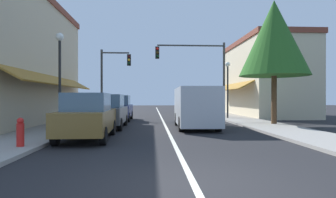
# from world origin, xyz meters

# --- Properties ---
(ground_plane) EXTENTS (80.00, 80.00, 0.00)m
(ground_plane) POSITION_xyz_m (0.00, 18.00, 0.00)
(ground_plane) COLOR black
(sidewalk_left) EXTENTS (2.60, 56.00, 0.12)m
(sidewalk_left) POSITION_xyz_m (-5.50, 18.00, 0.06)
(sidewalk_left) COLOR gray
(sidewalk_left) RESTS_ON ground
(sidewalk_right) EXTENTS (2.60, 56.00, 0.12)m
(sidewalk_right) POSITION_xyz_m (5.50, 18.00, 0.06)
(sidewalk_right) COLOR gray
(sidewalk_right) RESTS_ON ground
(lane_center_stripe) EXTENTS (0.14, 52.00, 0.01)m
(lane_center_stripe) POSITION_xyz_m (0.00, 18.00, 0.00)
(lane_center_stripe) COLOR silver
(lane_center_stripe) RESTS_ON ground
(storefront_right_block) EXTENTS (6.17, 10.20, 6.65)m
(storefront_right_block) POSITION_xyz_m (9.22, 20.00, 3.33)
(storefront_right_block) COLOR beige
(storefront_right_block) RESTS_ON ground
(parked_car_nearest_left) EXTENTS (1.86, 4.14, 1.77)m
(parked_car_nearest_left) POSITION_xyz_m (-3.21, 6.07, 0.88)
(parked_car_nearest_left) COLOR brown
(parked_car_nearest_left) RESTS_ON ground
(parked_car_second_left) EXTENTS (1.81, 4.11, 1.77)m
(parked_car_second_left) POSITION_xyz_m (-3.08, 10.30, 0.88)
(parked_car_second_left) COLOR #4C5156
(parked_car_second_left) RESTS_ON ground
(parked_car_third_left) EXTENTS (1.79, 4.10, 1.77)m
(parked_car_third_left) POSITION_xyz_m (-3.10, 15.34, 0.88)
(parked_car_third_left) COLOR navy
(parked_car_third_left) RESTS_ON ground
(van_in_lane) EXTENTS (2.09, 5.22, 2.12)m
(van_in_lane) POSITION_xyz_m (1.53, 10.08, 1.15)
(van_in_lane) COLOR #B2B7BC
(van_in_lane) RESTS_ON ground
(traffic_signal_mast_arm) EXTENTS (5.40, 0.50, 5.86)m
(traffic_signal_mast_arm) POSITION_xyz_m (2.96, 16.96, 4.02)
(traffic_signal_mast_arm) COLOR #333333
(traffic_signal_mast_arm) RESTS_ON ground
(traffic_signal_left_corner) EXTENTS (2.44, 0.50, 5.48)m
(traffic_signal_left_corner) POSITION_xyz_m (-4.03, 18.42, 3.57)
(traffic_signal_left_corner) COLOR #333333
(traffic_signal_left_corner) RESTS_ON ground
(street_lamp_left_near) EXTENTS (0.36, 0.36, 4.53)m
(street_lamp_left_near) POSITION_xyz_m (-4.93, 8.30, 3.08)
(street_lamp_left_near) COLOR black
(street_lamp_left_near) RESTS_ON ground
(street_lamp_right_mid) EXTENTS (0.36, 0.36, 4.25)m
(street_lamp_right_mid) POSITION_xyz_m (4.82, 16.01, 2.91)
(street_lamp_right_mid) COLOR black
(street_lamp_right_mid) RESTS_ON ground
(tree_right_near) EXTENTS (3.92, 3.92, 7.16)m
(tree_right_near) POSITION_xyz_m (6.18, 11.06, 4.99)
(tree_right_near) COLOR #4C331E
(tree_right_near) RESTS_ON ground
(fire_hydrant) EXTENTS (0.22, 0.22, 0.87)m
(fire_hydrant) POSITION_xyz_m (-4.74, 3.91, 0.55)
(fire_hydrant) COLOR red
(fire_hydrant) RESTS_ON ground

